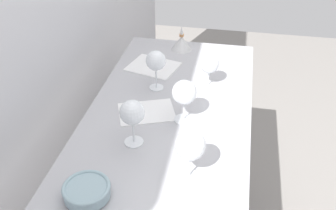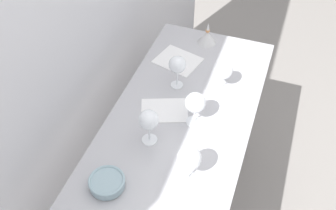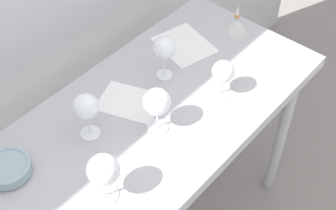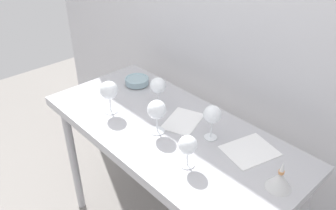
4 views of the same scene
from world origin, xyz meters
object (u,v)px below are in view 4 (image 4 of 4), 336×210
at_px(wine_glass_far_right, 212,115).
at_px(tasting_bowl, 137,81).
at_px(wine_glass_near_center, 157,110).
at_px(wine_glass_near_right, 188,146).
at_px(tasting_sheet_lower, 250,151).
at_px(decanter_funnel, 280,180).
at_px(wine_glass_far_left, 158,86).
at_px(wine_glass_near_left, 109,91).
at_px(tasting_sheet_upper, 183,121).

relative_size(wine_glass_far_right, tasting_bowl, 1.21).
distance_m(wine_glass_near_center, wine_glass_near_right, 0.28).
distance_m(wine_glass_near_center, wine_glass_far_right, 0.26).
bearing_deg(tasting_sheet_lower, tasting_bowl, -166.15).
bearing_deg(wine_glass_near_center, decanter_funnel, 10.09).
height_order(wine_glass_far_left, tasting_sheet_lower, wine_glass_far_left).
distance_m(wine_glass_near_right, wine_glass_far_right, 0.23).
height_order(wine_glass_near_left, wine_glass_far_right, wine_glass_near_left).
bearing_deg(wine_glass_far_right, tasting_sheet_upper, -179.70).
xyz_separation_m(wine_glass_far_right, tasting_sheet_upper, (-0.19, -0.00, -0.13)).
xyz_separation_m(wine_glass_near_left, tasting_sheet_lower, (0.70, 0.28, -0.13)).
bearing_deg(wine_glass_far_left, wine_glass_near_left, -121.24).
bearing_deg(wine_glass_near_center, tasting_bowl, 153.15).
bearing_deg(wine_glass_near_left, tasting_sheet_upper, 33.99).
bearing_deg(wine_glass_near_left, wine_glass_far_right, 23.22).
xyz_separation_m(wine_glass_near_center, wine_glass_far_left, (-0.17, 0.15, 0.00)).
relative_size(wine_glass_far_left, wine_glass_far_right, 0.99).
height_order(wine_glass_far_left, tasting_bowl, wine_glass_far_left).
bearing_deg(tasting_sheet_lower, wine_glass_far_left, -159.42).
relative_size(wine_glass_near_right, wine_glass_far_right, 0.85).
distance_m(wine_glass_far_right, tasting_sheet_upper, 0.23).
height_order(tasting_sheet_upper, decanter_funnel, decanter_funnel).
xyz_separation_m(wine_glass_near_right, wine_glass_far_right, (-0.06, 0.22, 0.02)).
xyz_separation_m(wine_glass_near_center, wine_glass_near_left, (-0.30, -0.07, 0.01)).
height_order(tasting_sheet_lower, decanter_funnel, decanter_funnel).
distance_m(wine_glass_far_right, tasting_bowl, 0.67).
bearing_deg(wine_glass_near_left, tasting_sheet_lower, 21.60).
bearing_deg(wine_glass_near_center, wine_glass_near_left, -167.68).
xyz_separation_m(wine_glass_near_right, tasting_bowl, (-0.72, 0.29, -0.08)).
xyz_separation_m(tasting_sheet_upper, tasting_bowl, (-0.47, 0.07, 0.02)).
relative_size(wine_glass_near_left, tasting_sheet_lower, 0.80).
relative_size(tasting_sheet_upper, tasting_bowl, 1.50).
bearing_deg(decanter_funnel, wine_glass_near_right, -152.61).
bearing_deg(tasting_bowl, decanter_funnel, -6.35).
height_order(wine_glass_near_right, wine_glass_far_right, wine_glass_far_right).
bearing_deg(tasting_sheet_upper, tasting_sheet_lower, -12.17).
distance_m(wine_glass_near_left, wine_glass_far_right, 0.56).
bearing_deg(wine_glass_near_center, tasting_sheet_lower, 27.94).
distance_m(wine_glass_near_center, tasting_sheet_upper, 0.20).
height_order(tasting_sheet_upper, tasting_bowl, tasting_bowl).
height_order(wine_glass_near_left, tasting_sheet_lower, wine_glass_near_left).
relative_size(wine_glass_near_right, decanter_funnel, 1.17).
bearing_deg(tasting_bowl, tasting_sheet_lower, -0.99).
bearing_deg(tasting_bowl, wine_glass_far_left, -14.41).
relative_size(wine_glass_near_left, tasting_sheet_upper, 0.82).
relative_size(tasting_sheet_lower, tasting_bowl, 1.53).
distance_m(wine_glass_near_center, wine_glass_near_left, 0.31).
bearing_deg(wine_glass_near_right, tasting_sheet_lower, 65.56).
height_order(tasting_bowl, decanter_funnel, decanter_funnel).
distance_m(wine_glass_far_left, tasting_sheet_lower, 0.59).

